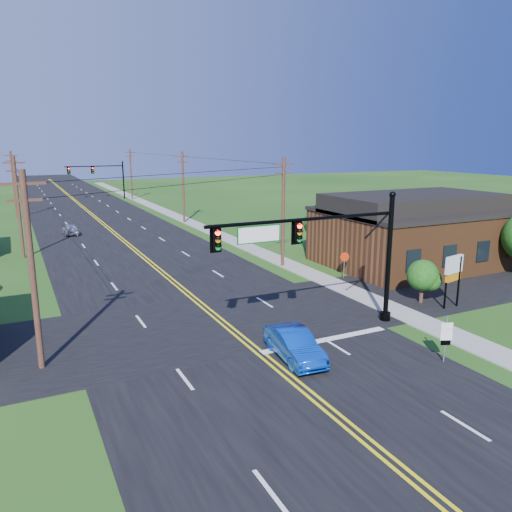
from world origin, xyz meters
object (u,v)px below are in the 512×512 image
blue_car (294,345)px  stop_sign (344,259)px  signal_mast_main (323,247)px  route_sign (446,336)px  signal_mast_far (98,174)px

blue_car → stop_sign: size_ratio=2.13×
signal_mast_main → route_sign: 7.34m
blue_car → stop_sign: 15.44m
stop_sign → blue_car: bearing=-110.3°
signal_mast_main → signal_mast_far: bearing=89.9°
signal_mast_far → stop_sign: size_ratio=5.43×
stop_sign → signal_mast_main: bearing=-107.7°
signal_mast_far → stop_sign: 63.86m
signal_mast_far → stop_sign: bearing=-83.0°
signal_mast_main → signal_mast_far: (0.10, 72.00, -0.20)m
blue_car → route_sign: (6.16, -3.39, 0.62)m
blue_car → signal_mast_far: bearing=92.9°
route_sign → stop_sign: 15.10m
signal_mast_main → blue_car: 5.52m
signal_mast_far → blue_car: signal_mast_far is taller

